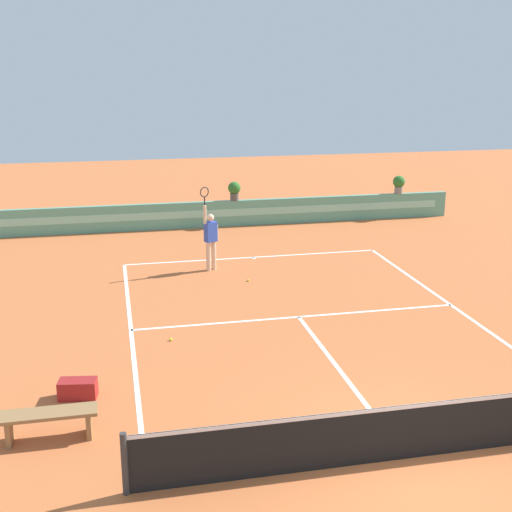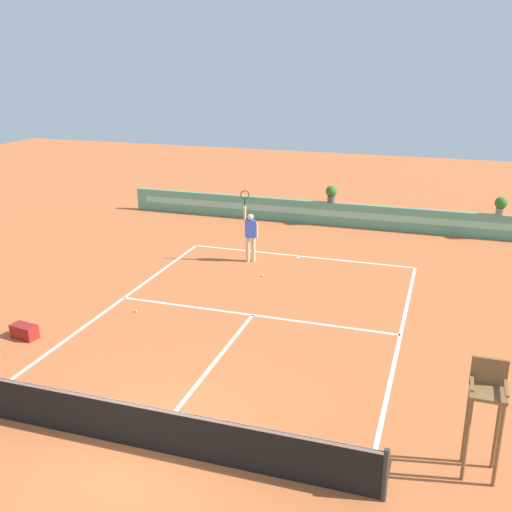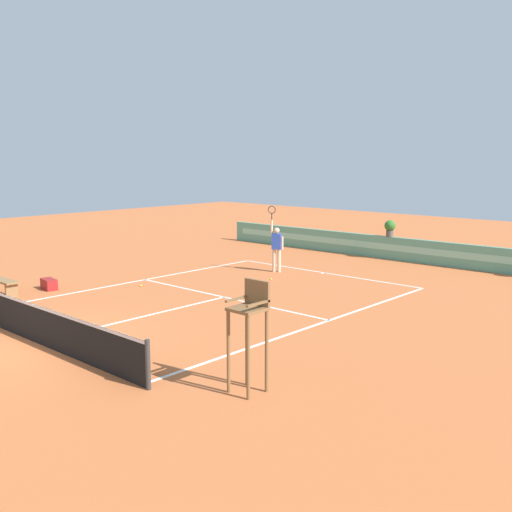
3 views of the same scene
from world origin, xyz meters
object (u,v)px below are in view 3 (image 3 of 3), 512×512
(tennis_player, at_px, (276,245))
(tennis_ball_mid_court, at_px, (141,286))
(gear_bag, at_px, (49,284))
(potted_plant_centre, at_px, (390,227))
(tennis_ball_near_baseline, at_px, (271,279))
(bench_courtside, at_px, (2,283))
(umpire_chair, at_px, (250,323))

(tennis_player, distance_m, tennis_ball_mid_court, 5.60)
(gear_bag, height_order, potted_plant_centre, potted_plant_centre)
(tennis_player, relative_size, tennis_ball_near_baseline, 38.01)
(tennis_player, bearing_deg, tennis_ball_mid_court, -108.12)
(bench_courtside, relative_size, tennis_player, 0.62)
(bench_courtside, bearing_deg, tennis_ball_mid_court, 57.89)
(tennis_ball_near_baseline, height_order, tennis_ball_mid_court, same)
(tennis_player, xyz_separation_m, tennis_ball_near_baseline, (0.88, -1.34, -1.02))
(bench_courtside, distance_m, tennis_ball_near_baseline, 9.14)
(umpire_chair, height_order, tennis_player, tennis_player)
(gear_bag, relative_size, potted_plant_centre, 0.97)
(bench_courtside, height_order, tennis_ball_near_baseline, bench_courtside)
(gear_bag, relative_size, tennis_ball_mid_court, 10.29)
(umpire_chair, bearing_deg, gear_bag, 170.04)
(umpire_chair, height_order, tennis_ball_near_baseline, umpire_chair)
(bench_courtside, bearing_deg, tennis_ball_near_baseline, 57.12)
(umpire_chair, relative_size, bench_courtside, 1.34)
(gear_bag, xyz_separation_m, tennis_player, (3.67, 7.59, 0.87))
(umpire_chair, relative_size, gear_bag, 3.06)
(gear_bag, bearing_deg, tennis_player, 64.19)
(bench_courtside, bearing_deg, gear_bag, 73.93)
(tennis_ball_mid_court, distance_m, potted_plant_centre, 11.45)
(umpire_chair, distance_m, gear_bag, 11.34)
(umpire_chair, relative_size, tennis_player, 0.83)
(bench_courtside, relative_size, tennis_ball_mid_court, 23.53)
(bench_courtside, relative_size, potted_plant_centre, 2.21)
(tennis_ball_mid_court, relative_size, potted_plant_centre, 0.09)
(tennis_ball_near_baseline, bearing_deg, tennis_player, 123.32)
(tennis_ball_mid_court, bearing_deg, tennis_ball_near_baseline, 56.39)
(tennis_ball_near_baseline, relative_size, tennis_ball_mid_court, 1.00)
(gear_bag, xyz_separation_m, potted_plant_centre, (5.43, 13.18, 1.23))
(potted_plant_centre, bearing_deg, tennis_ball_near_baseline, -97.22)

